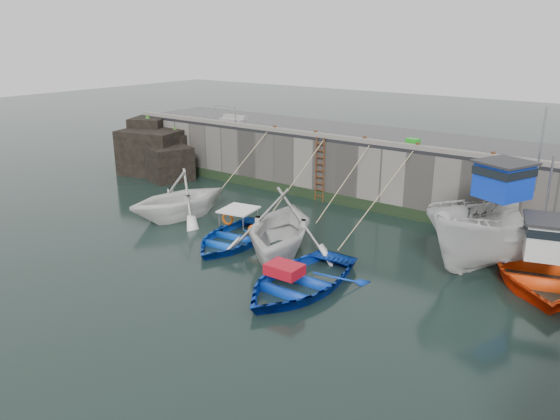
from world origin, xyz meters
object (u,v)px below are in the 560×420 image
Objects in this scene: boat_near_blue at (233,242)px; boat_near_navy at (299,288)px; boat_near_white at (180,217)px; bollard_b at (316,133)px; ladder at (320,170)px; fish_crate at (413,142)px; bollard_c at (365,139)px; boat_far_orange at (541,265)px; bollard_a at (275,128)px; boat_far_white at (507,231)px; boat_near_blacktrim at (280,253)px; bollard_e at (493,155)px; bollard_d at (418,146)px.

boat_near_navy reaches higher than boat_near_blue.
boat_near_white is 17.03× the size of bollard_b.
ladder reaches higher than boat_near_navy.
boat_near_navy is 10.07m from fish_crate.
bollard_b is (-0.50, 0.34, 1.71)m from ladder.
boat_far_orange is at bearing -21.14° from bollard_c.
bollard_c is (5.91, 6.26, 3.30)m from boat_near_white.
boat_far_orange is 8.17m from fish_crate.
boat_near_navy is 0.68× the size of boat_far_orange.
boat_far_orange is 14.61m from bollard_a.
bollard_b is at bearing 146.14° from ladder.
ladder is 9.86m from boat_far_white.
boat_near_blacktrim is at bearing -69.59° from ladder.
boat_near_blacktrim is at bearing -87.80° from bollard_c.
boat_near_blue is 8.38× the size of fish_crate.
boat_near_blacktrim is 9.45m from bollard_a.
boat_far_orange is (1.38, -0.58, -0.78)m from boat_far_white.
bollard_a and bollard_b have the same top height.
boat_far_orange is 5.30m from bollard_e.
boat_near_blue is 16.47× the size of bollard_b.
boat_far_white is (7.07, 4.17, 1.22)m from boat_near_blacktrim.
boat_near_blue is 0.57× the size of boat_far_white.
boat_near_blacktrim is at bearing -66.93° from bollard_b.
boat_near_blacktrim is 1.03× the size of boat_near_navy.
bollard_c is 1.00× the size of bollard_e.
boat_near_blue is at bearing -176.49° from boat_far_orange.
bollard_c is 2.60m from bollard_d.
boat_near_navy is at bearing -154.04° from boat_far_orange.
bollard_d is (-6.12, 3.37, 2.86)m from boat_far_orange.
boat_far_white is 10.63m from bollard_b.
boat_near_white is 11.07m from bollard_d.
bollard_d is (0.09, 8.98, 3.30)m from boat_near_navy.
fish_crate reaches higher than bollard_d.
fish_crate is (8.06, 6.78, 3.33)m from boat_near_white.
fish_crate reaches higher than bollard_a.
ladder is 5.11m from bollard_d.
boat_near_white is at bearing -117.14° from bollard_b.
boat_near_blacktrim is 8.30m from boat_far_white.
ladder is at bearing -176.00° from bollard_d.
bollard_a reaches higher than boat_near_blue.
bollard_d is at bearing 0.00° from bollard_b.
fish_crate is at bearing 6.09° from bollard_b.
boat_far_white is at bearing -24.96° from fish_crate.
boat_near_blue is 16.47× the size of bollard_a.
bollard_a is 1.00× the size of bollard_e.
boat_near_white is at bearing 161.98° from boat_near_navy.
boat_near_blue is 8.12m from bollard_c.
boat_near_blacktrim is at bearing -4.72° from boat_near_blue.
bollard_d reaches higher than ladder.
boat_far_white is 1.69m from boat_far_orange.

